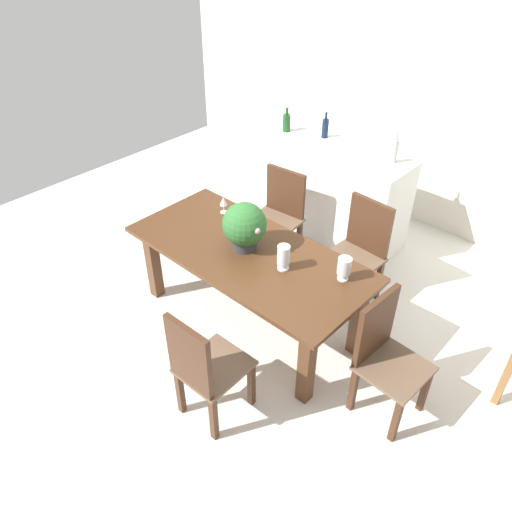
# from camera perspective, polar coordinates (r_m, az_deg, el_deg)

# --- Properties ---
(ground_plane) EXTENTS (7.04, 7.04, 0.00)m
(ground_plane) POSITION_cam_1_polar(r_m,az_deg,el_deg) (4.38, -1.49, -7.77)
(ground_plane) COLOR silver
(back_wall) EXTENTS (6.40, 0.10, 2.60)m
(back_wall) POSITION_cam_1_polar(r_m,az_deg,el_deg) (5.59, 17.98, 16.53)
(back_wall) COLOR beige
(back_wall) RESTS_ON ground
(dining_table) EXTENTS (2.01, 0.93, 0.74)m
(dining_table) POSITION_cam_1_polar(r_m,az_deg,el_deg) (4.01, -0.85, -0.84)
(dining_table) COLOR #4C2D19
(dining_table) RESTS_ON ground
(chair_far_right) EXTENTS (0.48, 0.51, 0.94)m
(chair_far_right) POSITION_cam_1_polar(r_m,az_deg,el_deg) (4.46, 11.72, 0.98)
(chair_far_right) COLOR #422616
(chair_far_right) RESTS_ON ground
(chair_foot_end) EXTENTS (0.45, 0.46, 0.95)m
(chair_foot_end) POSITION_cam_1_polar(r_m,az_deg,el_deg) (3.56, 14.41, -10.53)
(chair_foot_end) COLOR #422616
(chair_foot_end) RESTS_ON ground
(chair_near_right) EXTENTS (0.42, 0.46, 0.96)m
(chair_near_right) POSITION_cam_1_polar(r_m,az_deg,el_deg) (3.38, -6.09, -12.48)
(chair_near_right) COLOR #422616
(chair_near_right) RESTS_ON ground
(chair_far_left) EXTENTS (0.50, 0.49, 0.91)m
(chair_far_left) POSITION_cam_1_polar(r_m,az_deg,el_deg) (4.90, 2.64, 5.13)
(chair_far_left) COLOR #422616
(chair_far_left) RESTS_ON ground
(flower_centerpiece) EXTENTS (0.36, 0.35, 0.40)m
(flower_centerpiece) POSITION_cam_1_polar(r_m,az_deg,el_deg) (3.86, -1.32, 3.47)
(flower_centerpiece) COLOR #333338
(flower_centerpiece) RESTS_ON dining_table
(crystal_vase_left) EXTENTS (0.10, 0.10, 0.21)m
(crystal_vase_left) POSITION_cam_1_polar(r_m,az_deg,el_deg) (3.70, 3.17, 0.01)
(crystal_vase_left) COLOR silver
(crystal_vase_left) RESTS_ON dining_table
(crystal_vase_center_near) EXTENTS (0.10, 0.10, 0.19)m
(crystal_vase_center_near) POSITION_cam_1_polar(r_m,az_deg,el_deg) (3.65, 10.05, -1.23)
(crystal_vase_center_near) COLOR silver
(crystal_vase_center_near) RESTS_ON dining_table
(wine_glass) EXTENTS (0.07, 0.07, 0.15)m
(wine_glass) POSITION_cam_1_polar(r_m,az_deg,el_deg) (4.38, -3.75, 6.20)
(wine_glass) COLOR silver
(wine_glass) RESTS_ON dining_table
(kitchen_counter) EXTENTS (1.56, 0.57, 0.98)m
(kitchen_counter) POSITION_cam_1_polar(r_m,az_deg,el_deg) (5.33, 8.66, 7.33)
(kitchen_counter) COLOR silver
(kitchen_counter) RESTS_ON ground
(wine_bottle_amber) EXTENTS (0.07, 0.07, 0.27)m
(wine_bottle_amber) POSITION_cam_1_polar(r_m,az_deg,el_deg) (5.29, 7.91, 14.30)
(wine_bottle_amber) COLOR #0F1E38
(wine_bottle_amber) RESTS_ON kitchen_counter
(wine_bottle_tall) EXTENTS (0.08, 0.08, 0.25)m
(wine_bottle_tall) POSITION_cam_1_polar(r_m,az_deg,el_deg) (5.41, 3.51, 15.00)
(wine_bottle_tall) COLOR #194C1E
(wine_bottle_tall) RESTS_ON kitchen_counter
(wine_bottle_clear) EXTENTS (0.06, 0.06, 0.31)m
(wine_bottle_clear) POSITION_cam_1_polar(r_m,az_deg,el_deg) (4.88, 15.53, 11.52)
(wine_bottle_clear) COLOR #B2BFB7
(wine_bottle_clear) RESTS_ON kitchen_counter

